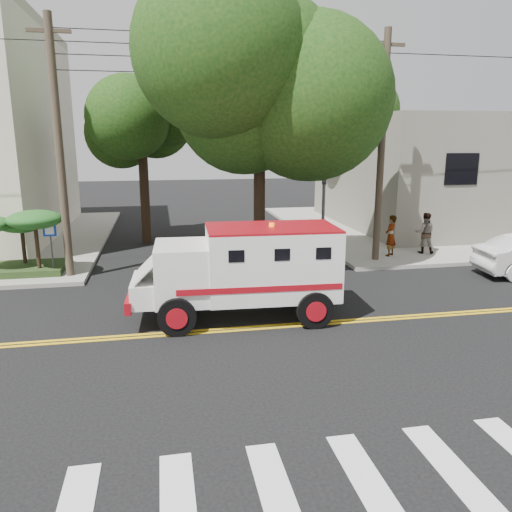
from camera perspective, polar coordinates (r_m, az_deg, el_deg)
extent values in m
plane|color=black|center=(13.57, -0.52, -8.26)|extent=(100.00, 100.00, 0.00)
cube|color=gray|center=(30.73, 20.22, 3.29)|extent=(17.00, 17.00, 0.15)
cube|color=slate|center=(31.61, 22.57, 8.98)|extent=(14.00, 12.00, 6.00)
cylinder|color=#382D23|center=(18.73, -21.53, 10.91)|extent=(0.28, 0.28, 9.00)
cylinder|color=#382D23|center=(20.50, 14.13, 11.55)|extent=(0.28, 0.28, 9.00)
cylinder|color=black|center=(19.35, 0.39, 8.90)|extent=(0.44, 0.44, 7.00)
sphere|color=black|center=(19.39, 0.41, 19.26)|extent=(5.32, 5.32, 5.32)
sphere|color=black|center=(18.98, 4.51, 21.09)|extent=(4.56, 4.56, 4.56)
cylinder|color=black|center=(24.53, -12.65, 7.87)|extent=(0.44, 0.44, 5.60)
sphere|color=black|center=(24.44, -12.99, 14.42)|extent=(3.92, 3.92, 3.92)
sphere|color=black|center=(23.88, -11.00, 15.55)|extent=(3.36, 3.36, 3.36)
cylinder|color=black|center=(30.45, 10.01, 9.32)|extent=(0.44, 0.44, 5.95)
sphere|color=black|center=(30.40, 10.24, 14.92)|extent=(4.20, 4.20, 4.20)
sphere|color=black|center=(30.19, 12.35, 15.70)|extent=(3.60, 3.60, 3.60)
cylinder|color=#3F3F42|center=(19.28, 7.64, 3.67)|extent=(0.12, 0.12, 3.60)
imported|color=#3F3F42|center=(19.10, 7.77, 7.66)|extent=(0.15, 0.18, 0.90)
cylinder|color=#3F3F42|center=(19.45, -22.29, 0.46)|extent=(0.06, 0.06, 2.00)
cube|color=#0C33A5|center=(19.24, -22.53, 2.75)|extent=(0.45, 0.03, 0.45)
cube|color=#1E3314|center=(20.48, -25.35, -1.32)|extent=(3.20, 2.00, 0.24)
cylinder|color=black|center=(20.66, -25.04, 1.11)|extent=(0.14, 0.14, 1.36)
ellipsoid|color=#18521B|center=(20.53, -25.25, 3.20)|extent=(1.55, 1.55, 0.54)
cylinder|color=black|center=(19.61, -23.72, 1.12)|extent=(0.14, 0.14, 1.68)
ellipsoid|color=#18521B|center=(19.45, -23.98, 3.84)|extent=(1.91, 1.91, 0.66)
cube|color=white|center=(13.98, 1.78, -0.72)|extent=(3.66, 2.26, 1.92)
cube|color=white|center=(13.82, -8.38, -1.81)|extent=(1.55, 2.08, 1.56)
cube|color=black|center=(13.74, -11.42, -0.25)|extent=(0.12, 1.56, 0.64)
cube|color=white|center=(13.98, -12.27, -3.75)|extent=(0.90, 1.87, 0.64)
cube|color=maroon|center=(14.09, -14.08, -4.70)|extent=(0.25, 1.97, 0.32)
cube|color=maroon|center=(13.77, 1.81, 3.27)|extent=(3.66, 2.26, 0.05)
cylinder|color=black|center=(13.12, -9.03, -6.87)|extent=(1.02, 0.34, 1.01)
cylinder|color=black|center=(15.06, -8.98, -4.19)|extent=(1.02, 0.34, 1.01)
cylinder|color=black|center=(13.55, 6.73, -6.13)|extent=(1.02, 0.34, 1.01)
cylinder|color=black|center=(15.44, 4.77, -3.63)|extent=(1.02, 0.34, 1.01)
imported|color=gray|center=(21.65, 15.13, 2.26)|extent=(0.75, 0.72, 1.72)
imported|color=gray|center=(22.63, 18.74, 2.51)|extent=(1.04, 0.93, 1.75)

